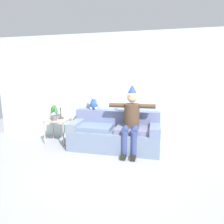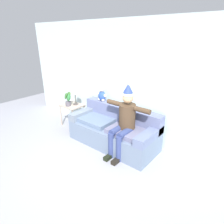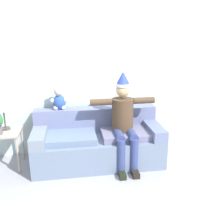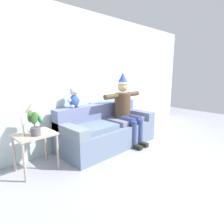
{
  "view_description": "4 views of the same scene",
  "coord_description": "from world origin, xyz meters",
  "px_view_note": "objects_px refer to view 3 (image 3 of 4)",
  "views": [
    {
      "loc": [
        0.84,
        -3.11,
        1.69
      ],
      "look_at": [
        -0.03,
        0.87,
        0.89
      ],
      "focal_mm": 30.07,
      "sensor_mm": 36.0,
      "label": 1
    },
    {
      "loc": [
        2.4,
        -2.0,
        2.37
      ],
      "look_at": [
        0.09,
        0.84,
        0.87
      ],
      "focal_mm": 30.51,
      "sensor_mm": 36.0,
      "label": 2
    },
    {
      "loc": [
        -0.39,
        -2.74,
        2.01
      ],
      "look_at": [
        0.21,
        0.87,
        0.9
      ],
      "focal_mm": 40.07,
      "sensor_mm": 36.0,
      "label": 3
    },
    {
      "loc": [
        -2.58,
        -1.7,
        1.52
      ],
      "look_at": [
        -0.02,
        0.87,
        0.74
      ],
      "focal_mm": 30.39,
      "sensor_mm": 36.0,
      "label": 4
    }
  ],
  "objects_px": {
    "teddy_bear": "(59,99)",
    "couch": "(98,142)",
    "side_table": "(2,138)",
    "table_lamp": "(3,106)",
    "person_seated": "(124,119)"
  },
  "relations": [
    {
      "from": "side_table",
      "to": "table_lamp",
      "type": "height_order",
      "value": "table_lamp"
    },
    {
      "from": "teddy_bear",
      "to": "table_lamp",
      "type": "distance_m",
      "value": 0.85
    },
    {
      "from": "couch",
      "to": "side_table",
      "type": "xyz_separation_m",
      "value": [
        -1.49,
        0.03,
        0.17
      ]
    },
    {
      "from": "table_lamp",
      "to": "teddy_bear",
      "type": "bearing_deg",
      "value": 9.35
    },
    {
      "from": "person_seated",
      "to": "teddy_bear",
      "type": "bearing_deg",
      "value": 156.69
    },
    {
      "from": "couch",
      "to": "side_table",
      "type": "bearing_deg",
      "value": 178.88
    },
    {
      "from": "person_seated",
      "to": "side_table",
      "type": "bearing_deg",
      "value": 174.13
    },
    {
      "from": "teddy_bear",
      "to": "side_table",
      "type": "xyz_separation_m",
      "value": [
        -0.89,
        -0.23,
        -0.52
      ]
    },
    {
      "from": "couch",
      "to": "side_table",
      "type": "relative_size",
      "value": 3.37
    },
    {
      "from": "teddy_bear",
      "to": "couch",
      "type": "bearing_deg",
      "value": -23.74
    },
    {
      "from": "couch",
      "to": "person_seated",
      "type": "height_order",
      "value": "person_seated"
    },
    {
      "from": "couch",
      "to": "teddy_bear",
      "type": "height_order",
      "value": "teddy_bear"
    },
    {
      "from": "teddy_bear",
      "to": "person_seated",
      "type": "bearing_deg",
      "value": -23.31
    },
    {
      "from": "teddy_bear",
      "to": "side_table",
      "type": "height_order",
      "value": "teddy_bear"
    },
    {
      "from": "person_seated",
      "to": "table_lamp",
      "type": "bearing_deg",
      "value": 171.06
    }
  ]
}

